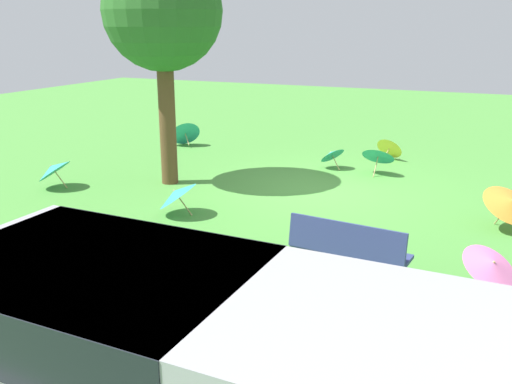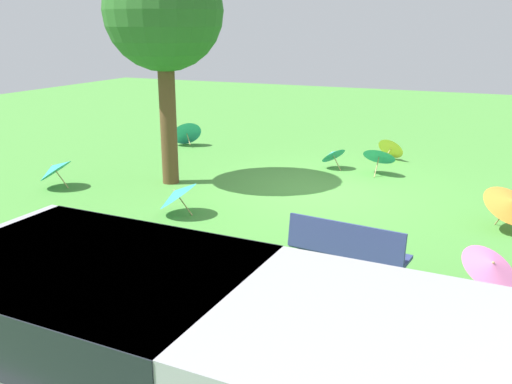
{
  "view_description": "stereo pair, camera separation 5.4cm",
  "coord_description": "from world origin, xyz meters",
  "px_view_note": "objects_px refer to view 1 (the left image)",
  "views": [
    {
      "loc": [
        -3.32,
        10.82,
        3.36
      ],
      "look_at": [
        0.4,
        2.41,
        0.6
      ],
      "focal_mm": 39.2,
      "sensor_mm": 36.0,
      "label": 1
    },
    {
      "loc": [
        -3.37,
        10.8,
        3.36
      ],
      "look_at": [
        0.4,
        2.41,
        0.6
      ],
      "focal_mm": 39.2,
      "sensor_mm": 36.0,
      "label": 2
    }
  ],
  "objects_px": {
    "parasol_teal_0": "(332,154)",
    "parasol_teal_2": "(53,169)",
    "parasol_teal_3": "(379,155)",
    "parasol_teal_4": "(176,193)",
    "parasol_yellow_0": "(390,147)",
    "parasol_pink_0": "(491,265)",
    "van_dark": "(176,349)",
    "parasol_teal_1": "(185,132)",
    "shade_tree": "(162,13)",
    "parasol_orange_0": "(511,203)",
    "park_bench": "(348,251)"
  },
  "relations": [
    {
      "from": "parasol_teal_0",
      "to": "parasol_yellow_0",
      "type": "distance_m",
      "value": 1.89
    },
    {
      "from": "parasol_teal_2",
      "to": "parasol_teal_0",
      "type": "bearing_deg",
      "value": -140.51
    },
    {
      "from": "parasol_orange_0",
      "to": "park_bench",
      "type": "bearing_deg",
      "value": 57.81
    },
    {
      "from": "park_bench",
      "to": "parasol_teal_3",
      "type": "height_order",
      "value": "park_bench"
    },
    {
      "from": "parasol_teal_0",
      "to": "parasol_yellow_0",
      "type": "relative_size",
      "value": 0.99
    },
    {
      "from": "parasol_teal_2",
      "to": "park_bench",
      "type": "bearing_deg",
      "value": 164.29
    },
    {
      "from": "parasol_teal_0",
      "to": "parasol_teal_1",
      "type": "xyz_separation_m",
      "value": [
        4.67,
        -0.92,
        0.04
      ]
    },
    {
      "from": "parasol_teal_1",
      "to": "parasol_yellow_0",
      "type": "relative_size",
      "value": 1.31
    },
    {
      "from": "parasol_teal_0",
      "to": "parasol_teal_4",
      "type": "distance_m",
      "value": 4.79
    },
    {
      "from": "van_dark",
      "to": "park_bench",
      "type": "bearing_deg",
      "value": -97.45
    },
    {
      "from": "van_dark",
      "to": "parasol_teal_2",
      "type": "xyz_separation_m",
      "value": [
        6.47,
        -5.5,
        -0.48
      ]
    },
    {
      "from": "parasol_teal_2",
      "to": "parasol_yellow_0",
      "type": "distance_m",
      "value": 8.23
    },
    {
      "from": "parasol_teal_2",
      "to": "shade_tree",
      "type": "bearing_deg",
      "value": -146.15
    },
    {
      "from": "park_bench",
      "to": "parasol_teal_3",
      "type": "bearing_deg",
      "value": -81.82
    },
    {
      "from": "parasol_teal_3",
      "to": "parasol_teal_1",
      "type": "bearing_deg",
      "value": -9.87
    },
    {
      "from": "parasol_teal_0",
      "to": "parasol_pink_0",
      "type": "height_order",
      "value": "parasol_pink_0"
    },
    {
      "from": "parasol_yellow_0",
      "to": "parasol_teal_4",
      "type": "height_order",
      "value": "parasol_teal_4"
    },
    {
      "from": "park_bench",
      "to": "parasol_orange_0",
      "type": "relative_size",
      "value": 1.32
    },
    {
      "from": "park_bench",
      "to": "parasol_teal_4",
      "type": "bearing_deg",
      "value": -22.55
    },
    {
      "from": "parasol_teal_0",
      "to": "parasol_teal_2",
      "type": "height_order",
      "value": "parasol_teal_2"
    },
    {
      "from": "park_bench",
      "to": "parasol_orange_0",
      "type": "distance_m",
      "value": 3.7
    },
    {
      "from": "parasol_teal_1",
      "to": "parasol_orange_0",
      "type": "distance_m",
      "value": 9.44
    },
    {
      "from": "shade_tree",
      "to": "parasol_orange_0",
      "type": "height_order",
      "value": "shade_tree"
    },
    {
      "from": "van_dark",
      "to": "parasol_yellow_0",
      "type": "bearing_deg",
      "value": -87.84
    },
    {
      "from": "parasol_teal_1",
      "to": "van_dark",
      "type": "bearing_deg",
      "value": 120.64
    },
    {
      "from": "parasol_teal_2",
      "to": "parasol_teal_1",
      "type": "bearing_deg",
      "value": -93.02
    },
    {
      "from": "parasol_teal_3",
      "to": "parasol_teal_4",
      "type": "xyz_separation_m",
      "value": [
        2.75,
        4.43,
        -0.06
      ]
    },
    {
      "from": "shade_tree",
      "to": "parasol_teal_1",
      "type": "distance_m",
      "value": 5.14
    },
    {
      "from": "parasol_teal_0",
      "to": "parasol_teal_3",
      "type": "xyz_separation_m",
      "value": [
        -1.15,
        0.09,
        0.11
      ]
    },
    {
      "from": "van_dark",
      "to": "parasol_orange_0",
      "type": "distance_m",
      "value": 7.12
    },
    {
      "from": "parasol_teal_4",
      "to": "parasol_orange_0",
      "type": "bearing_deg",
      "value": -163.64
    },
    {
      "from": "van_dark",
      "to": "parasol_orange_0",
      "type": "bearing_deg",
      "value": -110.04
    },
    {
      "from": "parasol_teal_2",
      "to": "parasol_teal_4",
      "type": "relative_size",
      "value": 0.97
    },
    {
      "from": "parasol_teal_2",
      "to": "parasol_teal_4",
      "type": "height_order",
      "value": "parasol_teal_2"
    },
    {
      "from": "parasol_teal_3",
      "to": "parasol_teal_4",
      "type": "height_order",
      "value": "parasol_teal_3"
    },
    {
      "from": "park_bench",
      "to": "parasol_orange_0",
      "type": "xyz_separation_m",
      "value": [
        -1.97,
        -3.13,
        0.01
      ]
    },
    {
      "from": "parasol_teal_3",
      "to": "parasol_teal_4",
      "type": "distance_m",
      "value": 5.21
    },
    {
      "from": "parasol_pink_0",
      "to": "parasol_teal_4",
      "type": "distance_m",
      "value": 5.5
    },
    {
      "from": "parasol_yellow_0",
      "to": "park_bench",
      "type": "bearing_deg",
      "value": 96.68
    },
    {
      "from": "parasol_pink_0",
      "to": "parasol_yellow_0",
      "type": "bearing_deg",
      "value": -69.89
    },
    {
      "from": "parasol_pink_0",
      "to": "park_bench",
      "type": "bearing_deg",
      "value": 9.69
    },
    {
      "from": "parasol_teal_4",
      "to": "parasol_teal_3",
      "type": "bearing_deg",
      "value": -121.85
    },
    {
      "from": "parasol_orange_0",
      "to": "parasol_teal_2",
      "type": "bearing_deg",
      "value": 7.55
    },
    {
      "from": "shade_tree",
      "to": "parasol_teal_4",
      "type": "xyz_separation_m",
      "value": [
        -1.3,
        1.82,
        -3.18
      ]
    },
    {
      "from": "van_dark",
      "to": "parasol_yellow_0",
      "type": "xyz_separation_m",
      "value": [
        0.42,
        -11.07,
        -0.58
      ]
    },
    {
      "from": "park_bench",
      "to": "van_dark",
      "type": "bearing_deg",
      "value": 82.55
    },
    {
      "from": "parasol_pink_0",
      "to": "shade_tree",
      "type": "bearing_deg",
      "value": -24.36
    },
    {
      "from": "parasol_teal_3",
      "to": "parasol_pink_0",
      "type": "relative_size",
      "value": 0.81
    },
    {
      "from": "parasol_teal_1",
      "to": "parasol_teal_4",
      "type": "distance_m",
      "value": 6.25
    },
    {
      "from": "shade_tree",
      "to": "parasol_teal_1",
      "type": "bearing_deg",
      "value": -63.88
    }
  ]
}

